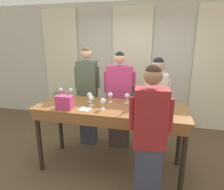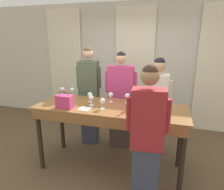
# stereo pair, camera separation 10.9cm
# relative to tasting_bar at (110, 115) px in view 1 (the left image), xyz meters

# --- Properties ---
(ground_plane) EXTENTS (18.00, 18.00, 0.00)m
(ground_plane) POSITION_rel_tasting_bar_xyz_m (0.00, 0.03, -0.91)
(ground_plane) COLOR brown
(wall_back) EXTENTS (12.00, 0.06, 2.80)m
(wall_back) POSITION_rel_tasting_bar_xyz_m (0.00, 2.01, 0.49)
(wall_back) COLOR beige
(wall_back) RESTS_ON ground_plane
(curtain_panel_left) EXTENTS (0.89, 0.03, 2.69)m
(curtain_panel_left) POSITION_rel_tasting_bar_xyz_m (-1.78, 1.95, 0.43)
(curtain_panel_left) COLOR #EFE5C6
(curtain_panel_left) RESTS_ON ground_plane
(curtain_panel_center) EXTENTS (0.89, 0.03, 2.69)m
(curtain_panel_center) POSITION_rel_tasting_bar_xyz_m (0.00, 1.95, 0.43)
(curtain_panel_center) COLOR #EFE5C6
(curtain_panel_center) RESTS_ON ground_plane
(curtain_panel_right) EXTENTS (0.89, 0.03, 2.69)m
(curtain_panel_right) POSITION_rel_tasting_bar_xyz_m (1.78, 1.95, 0.43)
(curtain_panel_right) COLOR #EFE5C6
(curtain_panel_right) RESTS_ON ground_plane
(tasting_bar) EXTENTS (2.23, 0.81, 1.04)m
(tasting_bar) POSITION_rel_tasting_bar_xyz_m (0.00, 0.00, 0.00)
(tasting_bar) COLOR brown
(tasting_bar) RESTS_ON ground_plane
(wine_bottle) EXTENTS (0.08, 0.08, 0.33)m
(wine_bottle) POSITION_rel_tasting_bar_xyz_m (0.32, 0.04, 0.24)
(wine_bottle) COLOR black
(wine_bottle) RESTS_ON tasting_bar
(handbag) EXTENTS (0.23, 0.13, 0.27)m
(handbag) POSITION_rel_tasting_bar_xyz_m (-0.61, -0.23, 0.22)
(handbag) COLOR #C63870
(handbag) RESTS_ON tasting_bar
(wine_glass_front_left) EXTENTS (0.08, 0.08, 0.16)m
(wine_glass_front_left) POSITION_rel_tasting_bar_xyz_m (0.67, 0.33, 0.24)
(wine_glass_front_left) COLOR white
(wine_glass_front_left) RESTS_ON tasting_bar
(wine_glass_front_mid) EXTENTS (0.08, 0.08, 0.16)m
(wine_glass_front_mid) POSITION_rel_tasting_bar_xyz_m (0.21, 0.25, 0.23)
(wine_glass_front_mid) COLOR white
(wine_glass_front_mid) RESTS_ON tasting_bar
(wine_glass_front_right) EXTENTS (0.08, 0.08, 0.16)m
(wine_glass_front_right) POSITION_rel_tasting_bar_xyz_m (-0.06, 0.23, 0.24)
(wine_glass_front_right) COLOR white
(wine_glass_front_right) RESTS_ON tasting_bar
(wine_glass_center_left) EXTENTS (0.08, 0.08, 0.16)m
(wine_glass_center_left) POSITION_rel_tasting_bar_xyz_m (-0.29, -0.00, 0.23)
(wine_glass_center_left) COLOR white
(wine_glass_center_left) RESTS_ON tasting_bar
(wine_glass_center_mid) EXTENTS (0.08, 0.08, 0.16)m
(wine_glass_center_mid) POSITION_rel_tasting_bar_xyz_m (-0.96, 0.32, 0.24)
(wine_glass_center_mid) COLOR white
(wine_glass_center_mid) RESTS_ON tasting_bar
(wine_glass_center_right) EXTENTS (0.08, 0.08, 0.16)m
(wine_glass_center_right) POSITION_rel_tasting_bar_xyz_m (-0.37, 0.15, 0.24)
(wine_glass_center_right) COLOR white
(wine_glass_center_right) RESTS_ON tasting_bar
(wine_glass_back_left) EXTENTS (0.08, 0.08, 0.16)m
(wine_glass_back_left) POSITION_rel_tasting_bar_xyz_m (-0.60, -0.06, 0.24)
(wine_glass_back_left) COLOR white
(wine_glass_back_left) RESTS_ON tasting_bar
(wine_glass_back_mid) EXTENTS (0.08, 0.08, 0.16)m
(wine_glass_back_mid) POSITION_rel_tasting_bar_xyz_m (0.79, 0.05, 0.24)
(wine_glass_back_mid) COLOR white
(wine_glass_back_mid) RESTS_ON tasting_bar
(wine_glass_back_right) EXTENTS (0.08, 0.08, 0.16)m
(wine_glass_back_right) POSITION_rel_tasting_bar_xyz_m (-0.78, 0.35, 0.23)
(wine_glass_back_right) COLOR white
(wine_glass_back_right) RESTS_ON tasting_bar
(wine_glass_near_host) EXTENTS (0.08, 0.08, 0.16)m
(wine_glass_near_host) POSITION_rel_tasting_bar_xyz_m (-0.08, -0.11, 0.24)
(wine_glass_near_host) COLOR white
(wine_glass_near_host) RESTS_ON tasting_bar
(napkin) EXTENTS (0.17, 0.17, 0.00)m
(napkin) POSITION_rel_tasting_bar_xyz_m (-0.32, -0.18, 0.13)
(napkin) COLOR white
(napkin) RESTS_ON tasting_bar
(pen) EXTENTS (0.04, 0.15, 0.01)m
(pen) POSITION_rel_tasting_bar_xyz_m (0.08, 0.31, 0.13)
(pen) COLOR black
(pen) RESTS_ON tasting_bar
(guest_olive_jacket) EXTENTS (0.47, 0.32, 1.86)m
(guest_olive_jacket) POSITION_rel_tasting_bar_xyz_m (-0.63, 0.72, 0.04)
(guest_olive_jacket) COLOR #383D51
(guest_olive_jacket) RESTS_ON ground_plane
(guest_pink_top) EXTENTS (0.57, 0.26, 1.79)m
(guest_pink_top) POSITION_rel_tasting_bar_xyz_m (-0.02, 0.72, -0.00)
(guest_pink_top) COLOR #473833
(guest_pink_top) RESTS_ON ground_plane
(guest_cream_sweater) EXTENTS (0.46, 0.28, 1.71)m
(guest_cream_sweater) POSITION_rel_tasting_bar_xyz_m (0.63, 0.72, -0.03)
(guest_cream_sweater) COLOR #473833
(guest_cream_sweater) RESTS_ON ground_plane
(host_pouring) EXTENTS (0.47, 0.25, 1.76)m
(host_pouring) POSITION_rel_tasting_bar_xyz_m (0.62, -0.64, 0.01)
(host_pouring) COLOR #383D51
(host_pouring) RESTS_ON ground_plane
(potted_plant) EXTENTS (0.37, 0.37, 0.74)m
(potted_plant) POSITION_rel_tasting_bar_xyz_m (-1.76, 1.62, -0.52)
(potted_plant) COLOR #4C4C51
(potted_plant) RESTS_ON ground_plane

